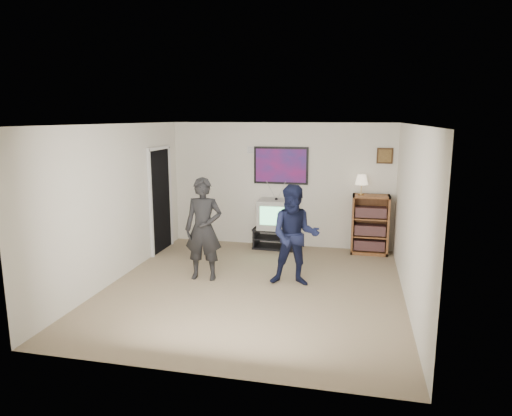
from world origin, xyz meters
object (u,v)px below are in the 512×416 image
at_px(person_tall, 204,229).
at_px(person_short, 295,236).
at_px(media_stand, 275,238).
at_px(bookshelf, 370,224).
at_px(crt_television, 276,214).

bearing_deg(person_tall, person_short, -3.03).
bearing_deg(media_stand, bookshelf, 4.08).
xyz_separation_m(bookshelf, person_tall, (-2.66, -2.04, 0.26)).
bearing_deg(bookshelf, crt_television, -178.43).
distance_m(bookshelf, person_short, 2.33).
relative_size(media_stand, bookshelf, 0.74).
bearing_deg(crt_television, media_stand, 179.25).
height_order(bookshelf, person_short, person_short).
relative_size(person_tall, person_short, 1.05).
distance_m(crt_television, bookshelf, 1.83).
xyz_separation_m(crt_television, person_tall, (-0.84, -1.99, 0.13)).
bearing_deg(crt_television, person_tall, -113.53).
xyz_separation_m(media_stand, person_short, (0.66, -1.95, 0.59)).
bearing_deg(bookshelf, person_short, -120.85).
xyz_separation_m(media_stand, person_tall, (-0.81, -1.99, 0.63)).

